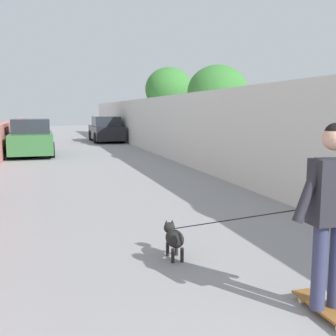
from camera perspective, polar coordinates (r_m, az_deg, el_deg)
The scene contains 9 objects.
ground_plane at distance 14.30m, azimuth -10.53°, elevation 0.34°, with size 80.00×80.00×0.00m, color gray.
fence_right at distance 13.02m, azimuth 4.70°, elevation 5.17°, with size 48.00×0.30×2.47m, color silver.
tree_right_mid at distance 20.00m, azimuth 0.15°, elevation 10.93°, with size 2.30×2.30×3.96m.
tree_right_far at distance 14.32m, azimuth 6.94°, elevation 10.45°, with size 2.07×2.07×3.44m.
skateboard at distance 4.21m, azimuth 21.18°, elevation -17.95°, with size 0.81×0.22×0.08m.
person_skateboarder at distance 3.89m, azimuth 21.93°, elevation -4.49°, with size 0.23×0.71×1.69m.
dog at distance 5.26m, azimuth 0.93°, elevation -9.70°, with size 2.13×1.00×1.06m.
car_near at distance 18.28m, azimuth -18.58°, elevation 3.95°, with size 4.13×1.80×1.54m.
car_far at distance 25.39m, azimuth -8.68°, elevation 5.30°, with size 4.31×1.80×1.54m.
Camera 1 is at (-0.09, 1.55, 1.87)m, focal length 43.47 mm.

